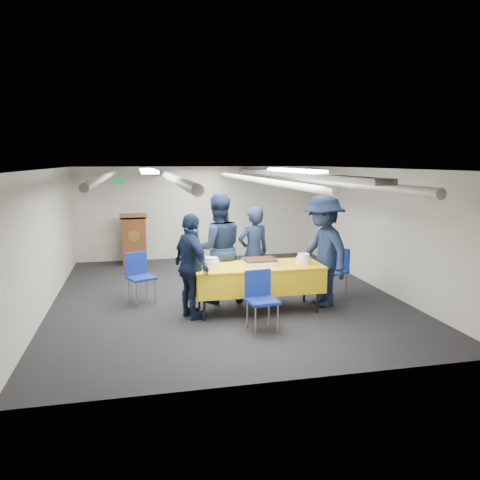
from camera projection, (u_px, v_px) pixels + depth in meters
name	position (u px, v px, depth m)	size (l,w,h in m)	color
ground	(224.00, 295.00, 8.60)	(7.00, 7.00, 0.00)	black
room_shell	(224.00, 195.00, 8.71)	(6.00, 7.00, 2.30)	beige
serving_table	(258.00, 278.00, 7.60)	(2.09, 0.86, 0.77)	black
sheet_cake	(260.00, 261.00, 7.63)	(0.55, 0.43, 0.09)	white
plate_stack_left	(212.00, 263.00, 7.35)	(0.25, 0.25, 0.17)	white
plate_stack_right	(304.00, 259.00, 7.67)	(0.24, 0.24, 0.16)	white
podium	(134.00, 239.00, 11.09)	(0.62, 0.53, 1.25)	brown
chair_near	(260.00, 294.00, 6.78)	(0.46, 0.46, 0.87)	gray
chair_right	(336.00, 267.00, 8.53)	(0.55, 0.55, 0.87)	gray
chair_left	(139.00, 272.00, 8.09)	(0.55, 0.55, 0.87)	gray
sailor_a	(254.00, 253.00, 8.29)	(0.60, 0.39, 1.65)	black
sailor_b	(218.00, 249.00, 8.08)	(0.91, 0.71, 1.88)	black
sailor_c	(192.00, 266.00, 7.23)	(0.97, 0.40, 1.65)	black
sailor_d	(323.00, 251.00, 7.86)	(1.21, 0.70, 1.88)	black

